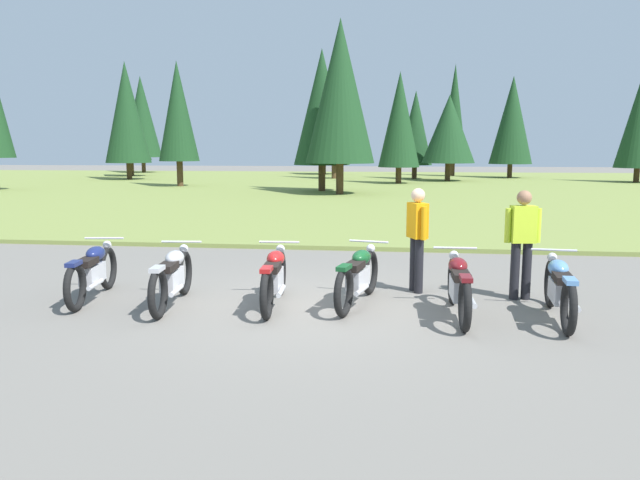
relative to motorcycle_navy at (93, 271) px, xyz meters
name	(u,v)px	position (x,y,z in m)	size (l,w,h in m)	color
ground_plane	(315,307)	(3.43, -0.05, -0.44)	(140.00, 140.00, 0.00)	slate
grass_moorland	(377,187)	(3.43, 26.91, -0.39)	(80.00, 44.00, 0.10)	olive
forest_treeline	(313,118)	(-1.21, 33.58, 3.92)	(41.53, 27.46, 8.82)	#47331E
motorcycle_navy	(93,271)	(0.00, 0.00, 0.00)	(0.65, 2.09, 0.88)	black
motorcycle_silver	(172,276)	(1.34, -0.21, 0.00)	(0.62, 2.10, 0.88)	black
motorcycle_red	(274,277)	(2.83, -0.06, 0.00)	(0.62, 2.10, 0.88)	black
motorcycle_british_green	(358,275)	(4.04, 0.19, 0.00)	(0.70, 2.07, 0.88)	black
motorcycle_maroon	(459,285)	(5.45, -0.29, 0.00)	(0.62, 2.10, 0.88)	black
motorcycle_sky_blue	(559,288)	(6.77, -0.29, 0.00)	(0.62, 2.10, 0.88)	black
rider_in_hivis_vest	(522,238)	(6.48, 0.82, 0.51)	(0.54, 0.27, 1.67)	black
rider_with_back_turned	(417,234)	(4.92, 1.11, 0.51)	(0.34, 0.51, 1.67)	black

